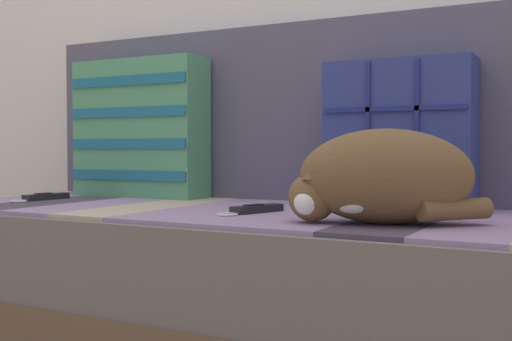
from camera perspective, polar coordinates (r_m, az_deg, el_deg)
couch at (r=1.70m, az=-0.72°, el=-10.45°), size 1.80×0.79×0.42m
sofa_backrest at (r=1.95m, az=3.91°, el=5.12°), size 1.77×0.14×0.52m
throw_pillow_quilted at (r=1.69m, az=12.61°, el=3.14°), size 0.38×0.14×0.38m
throw_pillow_striped at (r=2.08m, az=-10.26°, el=3.69°), size 0.45×0.14×0.43m
sleeping_cat at (r=1.33m, az=10.89°, el=-0.77°), size 0.39×0.28×0.19m
game_remote_near at (r=1.53m, az=-0.11°, el=-3.46°), size 0.10×0.20×0.02m
game_remote_far at (r=2.02m, az=-18.32°, el=-2.25°), size 0.06×0.20×0.02m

